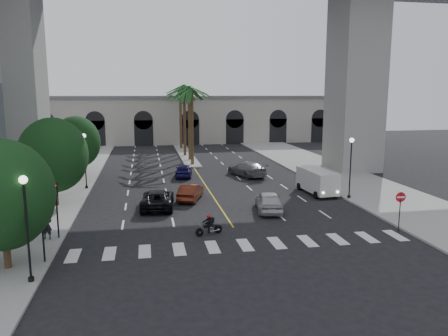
# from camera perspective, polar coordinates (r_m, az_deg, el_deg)

# --- Properties ---
(ground) EXTENTS (140.00, 140.00, 0.00)m
(ground) POSITION_cam_1_polar(r_m,az_deg,el_deg) (28.30, 2.07, -8.99)
(ground) COLOR black
(ground) RESTS_ON ground
(sidewalk_left) EXTENTS (8.00, 100.00, 0.15)m
(sidewalk_left) POSITION_cam_1_polar(r_m,az_deg,el_deg) (43.14, -22.41, -3.02)
(sidewalk_left) COLOR gray
(sidewalk_left) RESTS_ON ground
(sidewalk_right) EXTENTS (8.00, 100.00, 0.15)m
(sidewalk_right) POSITION_cam_1_polar(r_m,az_deg,el_deg) (46.98, 16.19, -1.65)
(sidewalk_right) COLOR gray
(sidewalk_right) RESTS_ON ground
(median) EXTENTS (2.00, 24.00, 0.20)m
(median) POSITION_cam_1_polar(r_m,az_deg,el_deg) (65.04, -5.09, 1.85)
(median) COLOR gray
(median) RESTS_ON ground
(pier_building) EXTENTS (71.00, 10.50, 8.50)m
(pier_building) POSITION_cam_1_polar(r_m,az_deg,el_deg) (81.50, -6.24, 6.39)
(pier_building) COLOR #B0A99E
(pier_building) RESTS_ON ground
(bridge) EXTENTS (75.00, 13.00, 26.00)m
(bridge) POSITION_cam_1_polar(r_m,az_deg,el_deg) (49.91, 0.56, 20.69)
(bridge) COLOR gray
(bridge) RESTS_ON ground
(palm_a) EXTENTS (3.20, 3.20, 10.30)m
(palm_a) POSITION_cam_1_polar(r_m,az_deg,el_deg) (54.46, -4.26, 9.80)
(palm_a) COLOR #47331E
(palm_a) RESTS_ON ground
(palm_b) EXTENTS (3.20, 3.20, 10.60)m
(palm_b) POSITION_cam_1_polar(r_m,az_deg,el_deg) (58.45, -4.58, 10.07)
(palm_b) COLOR #47331E
(palm_b) RESTS_ON ground
(palm_c) EXTENTS (3.20, 3.20, 10.10)m
(palm_c) POSITION_cam_1_polar(r_m,az_deg,el_deg) (62.40, -5.23, 9.63)
(palm_c) COLOR #47331E
(palm_c) RESTS_ON ground
(palm_d) EXTENTS (3.20, 3.20, 10.90)m
(palm_d) POSITION_cam_1_polar(r_m,az_deg,el_deg) (66.42, -5.25, 10.27)
(palm_d) COLOR #47331E
(palm_d) RESTS_ON ground
(palm_e) EXTENTS (3.20, 3.20, 10.40)m
(palm_e) POSITION_cam_1_polar(r_m,az_deg,el_deg) (70.38, -5.74, 9.87)
(palm_e) COLOR #47331E
(palm_e) RESTS_ON ground
(palm_f) EXTENTS (3.20, 3.20, 10.70)m
(palm_f) POSITION_cam_1_polar(r_m,az_deg,el_deg) (74.39, -5.76, 10.08)
(palm_f) COLOR #47331E
(palm_f) RESTS_ON ground
(street_tree_near) EXTENTS (5.20, 5.20, 6.89)m
(street_tree_near) POSITION_cam_1_polar(r_m,az_deg,el_deg) (24.79, -27.02, -3.15)
(street_tree_near) COLOR #382616
(street_tree_near) RESTS_ON ground
(street_tree_mid) EXTENTS (5.44, 5.44, 7.21)m
(street_tree_mid) POSITION_cam_1_polar(r_m,az_deg,el_deg) (37.20, -21.40, 1.57)
(street_tree_mid) COLOR #382616
(street_tree_mid) RESTS_ON ground
(street_tree_far) EXTENTS (5.04, 5.04, 6.68)m
(street_tree_far) POSITION_cam_1_polar(r_m,az_deg,el_deg) (48.98, -18.73, 3.21)
(street_tree_far) COLOR #382616
(street_tree_far) RESTS_ON ground
(lamp_post_left_near) EXTENTS (0.40, 0.40, 5.35)m
(lamp_post_left_near) POSITION_cam_1_polar(r_m,az_deg,el_deg) (22.68, -24.41, -6.19)
(lamp_post_left_near) COLOR black
(lamp_post_left_near) RESTS_ON ground
(lamp_post_left_far) EXTENTS (0.40, 0.40, 5.35)m
(lamp_post_left_far) POSITION_cam_1_polar(r_m,az_deg,el_deg) (42.94, -17.71, 1.47)
(lamp_post_left_far) COLOR black
(lamp_post_left_far) RESTS_ON ground
(lamp_post_right) EXTENTS (0.40, 0.40, 5.35)m
(lamp_post_right) POSITION_cam_1_polar(r_m,az_deg,el_deg) (38.68, 16.21, 0.67)
(lamp_post_right) COLOR black
(lamp_post_right) RESTS_ON ground
(traffic_signal_near) EXTENTS (0.25, 0.18, 3.65)m
(traffic_signal_near) POSITION_cam_1_polar(r_m,az_deg,el_deg) (25.18, -22.71, -6.20)
(traffic_signal_near) COLOR black
(traffic_signal_near) RESTS_ON ground
(traffic_signal_far) EXTENTS (0.25, 0.18, 3.65)m
(traffic_signal_far) POSITION_cam_1_polar(r_m,az_deg,el_deg) (28.97, -21.04, -4.04)
(traffic_signal_far) COLOR black
(traffic_signal_far) RESTS_ON ground
(motorcycle_rider) EXTENTS (1.84, 0.75, 1.37)m
(motorcycle_rider) POSITION_cam_1_polar(r_m,az_deg,el_deg) (28.54, -1.88, -7.52)
(motorcycle_rider) COLOR black
(motorcycle_rider) RESTS_ON ground
(car_a) EXTENTS (2.57, 4.89, 1.59)m
(car_a) POSITION_cam_1_polar(r_m,az_deg,el_deg) (34.15, 5.84, -4.34)
(car_a) COLOR #B5B5BA
(car_a) RESTS_ON ground
(car_b) EXTENTS (2.77, 4.53, 1.41)m
(car_b) POSITION_cam_1_polar(r_m,az_deg,el_deg) (37.57, -4.38, -3.14)
(car_b) COLOR #541E10
(car_b) RESTS_ON ground
(car_c) EXTENTS (2.91, 5.54, 1.49)m
(car_c) POSITION_cam_1_polar(r_m,az_deg,el_deg) (35.30, -8.68, -4.01)
(car_c) COLOR black
(car_c) RESTS_ON ground
(car_d) EXTENTS (3.96, 5.97, 1.61)m
(car_d) POSITION_cam_1_polar(r_m,az_deg,el_deg) (48.12, 2.98, -0.12)
(car_d) COLOR slate
(car_d) RESTS_ON ground
(car_e) EXTENTS (2.28, 4.47, 1.46)m
(car_e) POSITION_cam_1_polar(r_m,az_deg,el_deg) (47.79, -5.30, -0.31)
(car_e) COLOR #16104B
(car_e) RESTS_ON ground
(cargo_van) EXTENTS (2.35, 5.29, 2.21)m
(cargo_van) POSITION_cam_1_polar(r_m,az_deg,el_deg) (40.50, 12.10, -1.62)
(cargo_van) COLOR silver
(cargo_van) RESTS_ON ground
(pedestrian_a) EXTENTS (0.72, 0.53, 1.79)m
(pedestrian_a) POSITION_cam_1_polar(r_m,az_deg,el_deg) (29.33, -22.14, -6.91)
(pedestrian_a) COLOR black
(pedestrian_a) RESTS_ON sidewalk_left
(pedestrian_b) EXTENTS (0.96, 0.88, 1.59)m
(pedestrian_b) POSITION_cam_1_polar(r_m,az_deg,el_deg) (36.52, -27.15, -4.22)
(pedestrian_b) COLOR black
(pedestrian_b) RESTS_ON sidewalk_left
(do_not_enter_sign) EXTENTS (0.67, 0.11, 2.74)m
(do_not_enter_sign) POSITION_cam_1_polar(r_m,az_deg,el_deg) (30.79, 22.03, -4.30)
(do_not_enter_sign) COLOR black
(do_not_enter_sign) RESTS_ON ground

